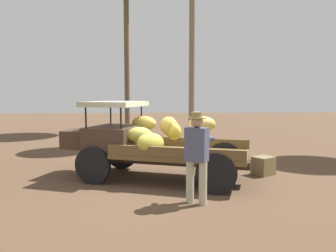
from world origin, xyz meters
name	(u,v)px	position (x,y,z in m)	size (l,w,h in m)	color
ground_plane	(164,183)	(0.00, 0.00, 0.00)	(60.00, 60.00, 0.00)	brown
truck	(141,141)	(0.53, -0.50, 0.90)	(4.66, 2.90, 1.86)	#402D22
farmer	(197,152)	(-0.53, 1.44, 0.97)	(0.58, 0.55, 1.71)	#BDB8A0
wooden_crate	(263,166)	(-2.55, -0.63, 0.23)	(0.49, 0.42, 0.46)	olive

